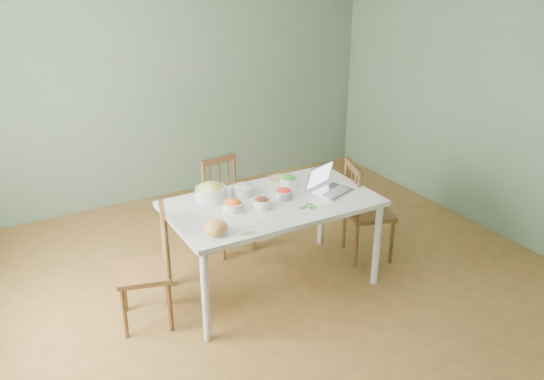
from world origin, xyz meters
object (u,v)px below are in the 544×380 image
dining_table (272,244)px  chair_right (369,210)px  chair_far (229,207)px  bowl_squash (211,191)px  laptop (333,180)px  chair_left (143,269)px  bread_boule (216,228)px

dining_table → chair_right: 1.04m
chair_far → bowl_squash: size_ratio=3.46×
chair_right → laptop: 0.67m
chair_left → laptop: size_ratio=2.86×
dining_table → laptop: 0.75m
dining_table → bowl_squash: (-0.42, 0.27, 0.47)m
chair_far → bread_boule: 1.31m
chair_left → laptop: 1.71m
chair_far → chair_left: (-1.07, -0.74, 0.02)m
bowl_squash → chair_far: bearing=51.9°
bread_boule → chair_far: bearing=60.6°
laptop → bread_boule: bearing=170.7°
laptop → dining_table: bearing=150.1°
bowl_squash → bread_boule: bearing=-110.6°
chair_right → chair_left: bearing=107.7°
chair_right → laptop: size_ratio=2.88×
dining_table → bread_boule: size_ratio=9.85×
dining_table → bread_boule: 0.85m
bowl_squash → dining_table: bearing=-33.1°
chair_far → bowl_squash: bearing=-133.8°
dining_table → chair_left: size_ratio=1.81×
dining_table → bread_boule: bread_boule is taller
chair_far → chair_right: chair_right is taller
bread_boule → laptop: (1.18, 0.21, 0.06)m
chair_right → bread_boule: chair_right is taller
laptop → bowl_squash: bearing=139.3°
chair_far → bread_boule: bread_boule is taller
chair_left → laptop: (1.64, -0.13, 0.44)m
chair_far → bowl_squash: bowl_squash is taller
chair_right → bread_boule: (-1.68, -0.31, 0.38)m
chair_left → chair_right: chair_right is taller
chair_far → chair_left: size_ratio=0.95×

